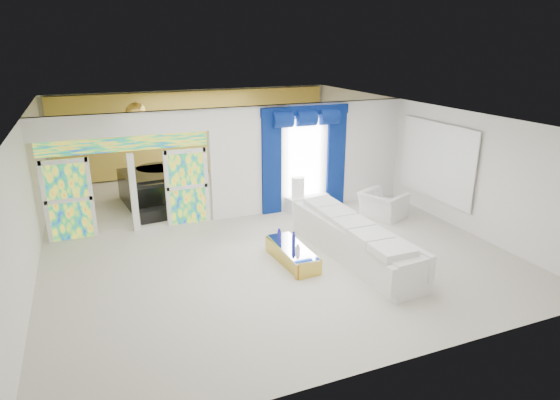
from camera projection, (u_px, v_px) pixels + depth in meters
name	position (u px, v px, depth m)	size (l,w,h in m)	color
floor	(252.00, 228.00, 12.34)	(12.00, 12.00, 0.00)	#B7AF9E
dividing_wall	(311.00, 156.00, 13.51)	(5.70, 0.18, 3.00)	white
dividing_header	(123.00, 124.00, 11.32)	(4.30, 0.18, 0.55)	white
stained_panel_left	(69.00, 200.00, 11.36)	(0.95, 0.04, 2.00)	#994C3F
stained_panel_right	(187.00, 187.00, 12.38)	(0.95, 0.04, 2.00)	#994C3F
stained_transom	(125.00, 144.00, 11.47)	(4.00, 0.05, 0.35)	#994C3F
window_pane	(304.00, 159.00, 13.35)	(1.00, 0.02, 2.30)	white
blue_drape_left	(272.00, 165.00, 12.98)	(0.55, 0.10, 2.80)	#030C47
blue_drape_right	(336.00, 158.00, 13.70)	(0.55, 0.10, 2.80)	#030C47
blue_pelmet	(306.00, 111.00, 12.89)	(2.60, 0.12, 0.25)	#030C47
wall_mirror	(437.00, 161.00, 12.75)	(0.04, 2.70, 1.90)	white
gold_curtains	(197.00, 132.00, 17.04)	(9.70, 0.12, 2.90)	gold
white_sofa	(353.00, 242.00, 10.52)	(0.86, 4.03, 0.77)	silver
coffee_table	(292.00, 255.00, 10.36)	(0.54, 1.62, 0.36)	gold
console_table	(307.00, 203.00, 13.63)	(1.25, 0.40, 0.42)	white
table_lamp	(298.00, 187.00, 13.36)	(0.36, 0.36, 0.58)	white
armchair	(383.00, 205.00, 12.97)	(1.10, 0.96, 0.72)	silver
grand_piano	(148.00, 188.00, 14.15)	(1.39, 1.83, 0.92)	black
piano_bench	(157.00, 214.00, 12.84)	(0.98, 0.38, 0.33)	black
tv_console	(68.00, 196.00, 13.55)	(0.56, 0.51, 0.82)	tan
chandelier	(136.00, 113.00, 13.65)	(0.60, 0.60, 0.60)	gold
decanters	(291.00, 241.00, 10.35)	(0.18, 1.01, 0.28)	white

